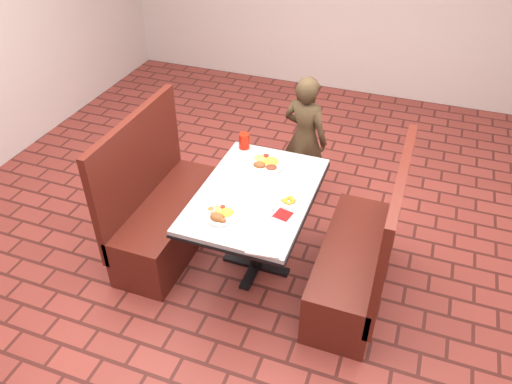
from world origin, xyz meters
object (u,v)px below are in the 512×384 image
booth_bench_right (359,261)px  plantain_plate (289,201)px  booth_bench_left (164,213)px  diner_person (305,139)px  dining_table (256,202)px  near_dinner_plate (221,213)px  far_dinner_plate (266,162)px  red_tumbler (244,141)px

booth_bench_right → plantain_plate: size_ratio=7.42×
booth_bench_left → plantain_plate: bearing=-1.7°
booth_bench_right → diner_person: 1.35m
dining_table → diner_person: (0.07, 1.10, -0.06)m
dining_table → near_dinner_plate: near_dinner_plate is taller
far_dinner_plate → diner_person: bearing=81.0°
diner_person → plantain_plate: bearing=115.5°
dining_table → diner_person: bearing=86.5°
near_dinner_plate → red_tumbler: red_tumbler is taller
diner_person → booth_bench_right: bearing=139.5°
booth_bench_left → plantain_plate: booth_bench_left is taller
diner_person → plantain_plate: size_ratio=7.38×
far_dinner_plate → red_tumbler: (-0.25, 0.18, 0.04)m
dining_table → plantain_plate: plantain_plate is taller
near_dinner_plate → far_dinner_plate: far_dinner_plate is taller
far_dinner_plate → red_tumbler: red_tumbler is taller
booth_bench_left → plantain_plate: size_ratio=7.42×
plantain_plate → red_tumbler: red_tumbler is taller
near_dinner_plate → plantain_plate: bearing=38.1°
diner_person → far_dinner_plate: (-0.12, -0.74, 0.18)m
dining_table → diner_person: 1.10m
booth_bench_left → red_tumbler: size_ratio=9.44×
dining_table → near_dinner_plate: bearing=-111.0°
far_dinner_plate → plantain_plate: size_ratio=1.82×
diner_person → far_dinner_plate: bearing=96.9°
booth_bench_left → near_dinner_plate: bearing=-26.8°
dining_table → red_tumbler: bearing=119.1°
diner_person → dining_table: bearing=102.3°
booth_bench_left → red_tumbler: (0.50, 0.54, 0.48)m
near_dinner_plate → far_dinner_plate: bearing=83.4°
far_dinner_plate → plantain_plate: far_dinner_plate is taller
diner_person → near_dinner_plate: 1.46m
booth_bench_right → plantain_plate: 0.69m
booth_bench_right → near_dinner_plate: (-0.93, -0.34, 0.45)m
dining_table → booth_bench_right: (0.80, 0.00, -0.32)m
plantain_plate → far_dinner_plate: bearing=128.3°
booth_bench_left → booth_bench_right: 1.60m
booth_bench_left → booth_bench_right: bearing=0.0°
far_dinner_plate → red_tumbler: size_ratio=2.32×
plantain_plate → booth_bench_right: bearing=3.4°
booth_bench_right → booth_bench_left: bearing=180.0°
red_tumbler → far_dinner_plate: bearing=-35.3°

